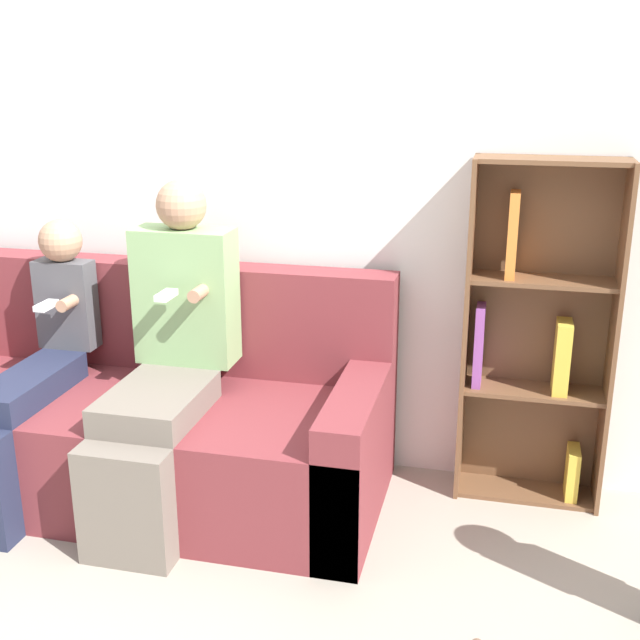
# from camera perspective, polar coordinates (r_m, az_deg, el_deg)

# --- Properties ---
(ground_plane) EXTENTS (14.00, 14.00, 0.00)m
(ground_plane) POSITION_cam_1_polar(r_m,az_deg,el_deg) (3.17, -13.11, -16.40)
(ground_plane) COLOR #9E9384
(back_wall) EXTENTS (10.00, 0.06, 2.55)m
(back_wall) POSITION_cam_1_polar(r_m,az_deg,el_deg) (3.57, -7.44, 9.94)
(back_wall) COLOR silver
(back_wall) RESTS_ON ground_plane
(couch) EXTENTS (2.20, 0.87, 0.93)m
(couch) POSITION_cam_1_polar(r_m,az_deg,el_deg) (3.54, -13.53, -6.92)
(couch) COLOR maroon
(couch) RESTS_ON ground_plane
(adult_seated) EXTENTS (0.41, 0.81, 1.32)m
(adult_seated) POSITION_cam_1_polar(r_m,az_deg,el_deg) (3.22, -10.78, -2.16)
(adult_seated) COLOR #70665B
(adult_seated) RESTS_ON ground_plane
(child_seated) EXTENTS (0.25, 0.83, 1.13)m
(child_seated) POSITION_cam_1_polar(r_m,az_deg,el_deg) (3.48, -19.71, -3.13)
(child_seated) COLOR #232842
(child_seated) RESTS_ON ground_plane
(bookshelf) EXTENTS (0.59, 0.23, 1.42)m
(bookshelf) POSITION_cam_1_polar(r_m,az_deg,el_deg) (3.37, 15.20, -1.15)
(bookshelf) COLOR brown
(bookshelf) RESTS_ON ground_plane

